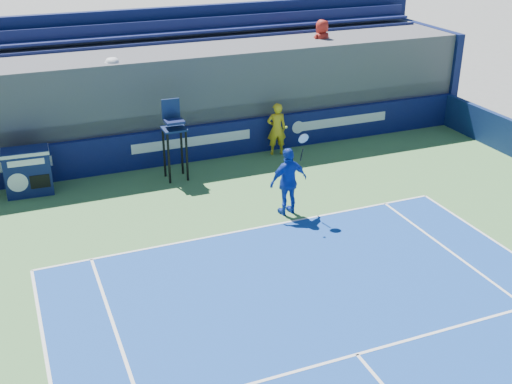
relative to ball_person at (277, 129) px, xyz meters
name	(u,v)px	position (x,y,z in m)	size (l,w,h in m)	color
ball_person	(277,129)	(0.00, 0.00, 0.00)	(0.65, 0.43, 1.78)	gold
back_hoarding	(192,144)	(-2.83, 0.47, -0.30)	(20.40, 0.21, 1.20)	#0D134B
match_clock	(28,171)	(-7.97, -0.24, -0.16)	(1.35, 0.79, 1.40)	#0F194C
umpire_chair	(174,132)	(-3.70, -0.72, 0.63)	(0.70, 0.70, 2.48)	black
tennis_player	(289,181)	(-1.52, -4.24, 0.06)	(1.16, 0.58, 2.57)	#1639B5
stadium_seating	(173,91)	(-2.84, 2.52, 0.93)	(21.00, 4.05, 4.40)	#4B4B50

